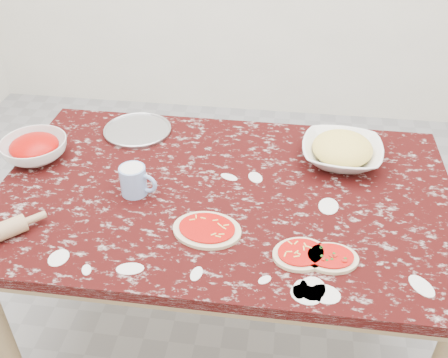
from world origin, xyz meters
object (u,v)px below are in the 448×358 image
worktable (224,209)px  flour_mug (134,180)px  cheese_bowl (342,153)px  pizza_tray (138,131)px  sauce_bowl (35,149)px

worktable → flour_mug: size_ratio=11.90×
cheese_bowl → pizza_tray: bearing=172.6°
sauce_bowl → cheese_bowl: sauce_bowl is taller
worktable → cheese_bowl: bearing=30.4°
flour_mug → sauce_bowl: bearing=159.7°
worktable → sauce_bowl: size_ratio=6.52×
worktable → pizza_tray: bearing=139.6°
sauce_bowl → cheese_bowl: (1.15, 0.14, -0.00)m
sauce_bowl → cheese_bowl: 1.16m
worktable → cheese_bowl: cheese_bowl is taller
worktable → sauce_bowl: (-0.74, 0.11, 0.12)m
pizza_tray → cheese_bowl: (0.82, -0.11, 0.03)m
worktable → flour_mug: (-0.30, -0.06, 0.14)m
worktable → flour_mug: flour_mug is taller
pizza_tray → flour_mug: bearing=-75.0°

